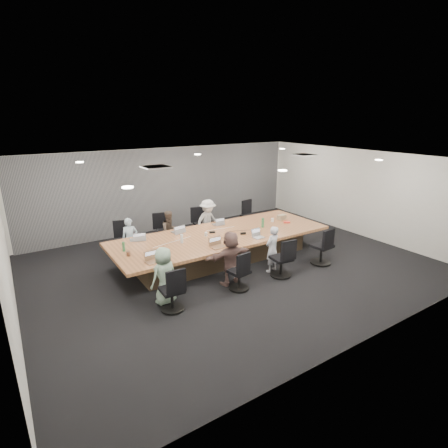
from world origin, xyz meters
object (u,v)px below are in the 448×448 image
laptop_6 (259,238)px  person_2 (208,222)px  chair_4 (172,293)px  bottle_green_left (124,247)px  chair_0 (127,242)px  chair_7 (321,249)px  laptop_1 (178,232)px  bottle_clear (182,239)px  person_0 (130,239)px  conference_table (222,245)px  canvas_bag (282,217)px  laptop_2 (217,224)px  chair_1 (166,233)px  chair_5 (239,275)px  stapler (243,233)px  snack_packet (287,222)px  laptop_0 (136,240)px  person_5 (231,258)px  person_1 (170,231)px  chair_3 (249,218)px  chair_6 (281,261)px  person_4 (164,276)px  person_6 (272,249)px  bottle_green_right (263,223)px  chair_2 (202,226)px  laptop_5 (218,247)px  laptop_4 (154,262)px

laptop_6 → person_2: bearing=95.1°
chair_4 → bottle_green_left: size_ratio=3.22×
chair_0 → chair_7: chair_7 is taller
laptop_1 → laptop_6: 2.25m
laptop_6 → bottle_clear: bottle_clear is taller
person_0 → conference_table: bearing=-18.7°
canvas_bag → laptop_2: bearing=162.5°
chair_1 → laptop_2: chair_1 is taller
chair_5 → canvas_bag: canvas_bag is taller
laptop_1 → stapler: stapler is taller
canvas_bag → chair_0: bearing=161.1°
chair_0 → snack_packet: 4.73m
laptop_0 → person_5: (1.51, -2.15, -0.10)m
person_1 → chair_3: bearing=2.0°
chair_1 → chair_6: chair_1 is taller
chair_4 → person_4: size_ratio=0.60×
chair_4 → chair_6: bearing=2.4°
person_6 → chair_7: bearing=154.9°
chair_4 → laptop_0: 2.53m
person_0 → laptop_0: (0.00, -0.55, 0.16)m
laptop_6 → stapler: (-0.19, 0.46, 0.02)m
chair_5 → person_2: bearing=63.1°
chair_3 → bottle_green_right: 2.09m
laptop_6 → bottle_clear: 2.03m
chair_5 → person_0: 3.41m
chair_5 → canvas_bag: size_ratio=2.72×
person_4 → canvas_bag: (4.60, 1.53, 0.18)m
conference_table → person_2: 1.42m
chair_3 → chair_4: (-4.49, -3.40, -0.04)m
chair_6 → chair_2: bearing=101.4°
chair_1 → person_0: person_0 is taller
conference_table → laptop_2: bearing=67.2°
chair_4 → chair_7: 4.37m
laptop_2 → laptop_5: (-0.96, -1.60, 0.00)m
bottle_green_left → bottle_clear: bottle_green_left is taller
laptop_0 → laptop_6: bearing=161.5°
chair_7 → laptop_2: size_ratio=3.00×
laptop_1 → bottle_green_right: (2.24, -0.93, 0.13)m
chair_7 → person_1: size_ratio=0.70×
laptop_0 → stapler: size_ratio=2.14×
chair_7 → laptop_6: 1.72m
chair_7 → chair_2: bearing=109.8°
laptop_1 → laptop_4: 2.10m
chair_6 → person_0: 4.13m
laptop_5 → canvas_bag: canvas_bag is taller
laptop_2 → laptop_6: 1.63m
chair_0 → person_0: size_ratio=0.67×
laptop_2 → canvas_bag: 2.07m
person_5 → bottle_green_right: (1.93, 1.22, 0.23)m
laptop_1 → person_6: (1.58, -2.15, -0.15)m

